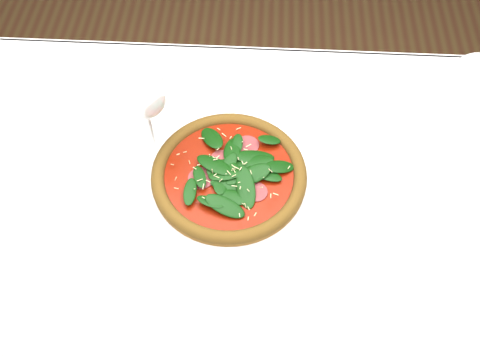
{
  "coord_description": "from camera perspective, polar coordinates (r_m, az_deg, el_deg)",
  "views": [
    {
      "loc": [
        0.04,
        -0.45,
        1.52
      ],
      "look_at": [
        0.01,
        0.05,
        0.77
      ],
      "focal_mm": 40.0,
      "sensor_mm": 36.0,
      "label": 1
    }
  ],
  "objects": [
    {
      "name": "pizza",
      "position": [
        0.91,
        -1.18,
        0.7
      ],
      "size": [
        0.35,
        0.35,
        0.03
      ],
      "rotation": [
        0.0,
        0.0,
        -0.37
      ],
      "color": "#A26C27",
      "rests_on": "plate"
    },
    {
      "name": "saucer_near",
      "position": [
        0.86,
        22.41,
        -16.53
      ],
      "size": [
        0.15,
        0.15,
        0.01
      ],
      "color": "white",
      "rests_on": "dining_table"
    },
    {
      "name": "dining_table",
      "position": [
        0.99,
        -0.58,
        -6.44
      ],
      "size": [
        1.21,
        0.81,
        0.75
      ],
      "color": "white",
      "rests_on": "ground"
    },
    {
      "name": "wine_glass",
      "position": [
        0.88,
        -10.31,
        9.06
      ],
      "size": [
        0.08,
        0.08,
        0.2
      ],
      "color": "white",
      "rests_on": "dining_table"
    },
    {
      "name": "ground",
      "position": [
        1.59,
        -0.38,
        -17.27
      ],
      "size": [
        6.0,
        6.0,
        0.0
      ],
      "primitive_type": "plane",
      "color": "brown",
      "rests_on": "ground"
    },
    {
      "name": "plate",
      "position": [
        0.93,
        -1.16,
        0.08
      ],
      "size": [
        0.31,
        0.31,
        0.01
      ],
      "color": "white",
      "rests_on": "dining_table"
    }
  ]
}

